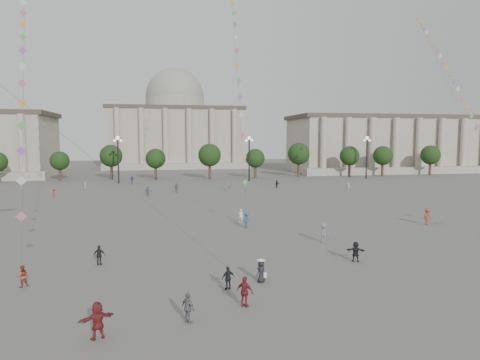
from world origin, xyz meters
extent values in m
plane|color=#54524F|center=(0.00, 0.00, 0.00)|extent=(360.00, 360.00, 0.00)
cube|color=#A09886|center=(75.00, 95.00, 8.00)|extent=(80.00, 22.00, 16.00)
cube|color=#483E34|center=(75.00, 95.00, 16.60)|extent=(81.60, 22.44, 1.20)
cube|color=#A09886|center=(75.00, 82.00, 1.00)|extent=(84.00, 4.00, 2.00)
cube|color=#A09886|center=(0.00, 130.00, 10.00)|extent=(46.00, 30.00, 20.00)
cube|color=#483E34|center=(0.00, 130.00, 20.60)|extent=(46.92, 30.60, 1.20)
cube|color=#A09886|center=(0.00, 113.00, 1.00)|extent=(48.30, 4.00, 2.00)
cylinder|color=#A09886|center=(0.00, 130.00, 22.50)|extent=(21.00, 21.00, 5.00)
sphere|color=gray|center=(0.00, 130.00, 25.00)|extent=(21.00, 21.00, 21.00)
cylinder|color=#3C2A1E|center=(-42.00, 78.00, 1.76)|extent=(0.70, 0.70, 3.52)
sphere|color=black|center=(-42.00, 78.00, 5.44)|extent=(5.12, 5.12, 5.12)
cylinder|color=#3C2A1E|center=(-30.00, 78.00, 1.76)|extent=(0.70, 0.70, 3.52)
sphere|color=black|center=(-30.00, 78.00, 5.44)|extent=(5.12, 5.12, 5.12)
cylinder|color=#3C2A1E|center=(-18.00, 78.00, 1.76)|extent=(0.70, 0.70, 3.52)
sphere|color=black|center=(-18.00, 78.00, 5.44)|extent=(5.12, 5.12, 5.12)
cylinder|color=#3C2A1E|center=(-6.00, 78.00, 1.76)|extent=(0.70, 0.70, 3.52)
sphere|color=black|center=(-6.00, 78.00, 5.44)|extent=(5.12, 5.12, 5.12)
cylinder|color=#3C2A1E|center=(6.00, 78.00, 1.76)|extent=(0.70, 0.70, 3.52)
sphere|color=black|center=(6.00, 78.00, 5.44)|extent=(5.12, 5.12, 5.12)
cylinder|color=#3C2A1E|center=(18.00, 78.00, 1.76)|extent=(0.70, 0.70, 3.52)
sphere|color=black|center=(18.00, 78.00, 5.44)|extent=(5.12, 5.12, 5.12)
cylinder|color=#3C2A1E|center=(30.00, 78.00, 1.76)|extent=(0.70, 0.70, 3.52)
sphere|color=black|center=(30.00, 78.00, 5.44)|extent=(5.12, 5.12, 5.12)
cylinder|color=#3C2A1E|center=(42.00, 78.00, 1.76)|extent=(0.70, 0.70, 3.52)
sphere|color=black|center=(42.00, 78.00, 5.44)|extent=(5.12, 5.12, 5.12)
cylinder|color=#3C2A1E|center=(54.00, 78.00, 1.76)|extent=(0.70, 0.70, 3.52)
sphere|color=black|center=(54.00, 78.00, 5.44)|extent=(5.12, 5.12, 5.12)
cylinder|color=#3C2A1E|center=(66.00, 78.00, 1.76)|extent=(0.70, 0.70, 3.52)
sphere|color=black|center=(66.00, 78.00, 5.44)|extent=(5.12, 5.12, 5.12)
cylinder|color=#262628|center=(-15.00, 70.00, 5.00)|extent=(0.36, 0.36, 10.00)
sphere|color=#FFE5B2|center=(-15.00, 70.00, 10.20)|extent=(0.90, 0.90, 0.90)
sphere|color=#FFE5B2|center=(-15.70, 70.00, 9.60)|extent=(0.60, 0.60, 0.60)
sphere|color=#FFE5B2|center=(-14.30, 70.00, 9.60)|extent=(0.60, 0.60, 0.60)
cylinder|color=#262628|center=(15.00, 70.00, 5.00)|extent=(0.36, 0.36, 10.00)
sphere|color=#FFE5B2|center=(15.00, 70.00, 10.20)|extent=(0.90, 0.90, 0.90)
sphere|color=#FFE5B2|center=(14.30, 70.00, 9.60)|extent=(0.60, 0.60, 0.60)
sphere|color=#FFE5B2|center=(15.70, 70.00, 9.60)|extent=(0.60, 0.60, 0.60)
cylinder|color=#262628|center=(45.00, 70.00, 5.00)|extent=(0.36, 0.36, 10.00)
sphere|color=#FFE5B2|center=(45.00, 70.00, 10.20)|extent=(0.90, 0.90, 0.90)
sphere|color=#FFE5B2|center=(44.30, 70.00, 9.60)|extent=(0.60, 0.60, 0.60)
sphere|color=#FFE5B2|center=(45.70, 70.00, 9.60)|extent=(0.60, 0.60, 0.60)
imported|color=#395481|center=(-12.00, 68.00, 0.95)|extent=(1.20, 0.93, 1.90)
imported|color=black|center=(9.61, 2.48, 0.83)|extent=(1.62, 1.04, 1.67)
imported|color=#AFAFAA|center=(7.46, 53.15, 0.89)|extent=(1.24, 1.71, 1.78)
imported|color=slate|center=(9.42, 8.92, 0.95)|extent=(1.40, 1.10, 1.91)
imported|color=silver|center=(28.73, 45.20, 0.88)|extent=(1.52, 1.53, 1.76)
imported|color=brown|center=(24.53, 14.91, 0.96)|extent=(1.40, 1.04, 1.92)
imported|color=black|center=(17.52, 54.56, 0.78)|extent=(1.42, 1.26, 1.56)
imported|color=#B0B0AB|center=(-19.96, 56.03, 0.90)|extent=(0.63, 0.76, 1.79)
imported|color=slate|center=(-8.00, 46.70, 0.81)|extent=(1.58, 1.00, 1.62)
imported|color=silver|center=(3.50, 20.13, 0.83)|extent=(0.73, 0.64, 1.67)
imported|color=slate|center=(-2.90, 50.81, 0.90)|extent=(1.14, 0.73, 1.81)
imported|color=brown|center=(-23.54, 47.21, 0.82)|extent=(1.09, 1.21, 1.63)
imported|color=maroon|center=(-1.05, -5.06, 0.91)|extent=(1.10, 1.03, 1.82)
imported|color=black|center=(-10.67, 5.35, 0.79)|extent=(0.97, 0.52, 1.58)
imported|color=maroon|center=(-9.04, -7.69, 0.94)|extent=(1.83, 1.21, 1.89)
imported|color=slate|center=(-4.50, -6.69, 0.84)|extent=(0.90, 1.04, 1.68)
imported|color=black|center=(-1.56, -2.00, 0.78)|extent=(0.99, 0.65, 1.57)
imported|color=#963A29|center=(-15.07, 1.06, 0.74)|extent=(0.89, 0.82, 1.49)
imported|color=#30506C|center=(3.57, 17.03, 0.90)|extent=(1.32, 1.28, 1.81)
imported|color=black|center=(0.91, -1.00, 0.78)|extent=(0.91, 0.87, 1.56)
cone|color=white|center=(0.91, -1.00, 1.62)|extent=(0.52, 0.52, 0.14)
cylinder|color=white|center=(0.91, -1.00, 1.56)|extent=(0.60, 0.60, 0.02)
cube|color=white|center=(1.16, -1.15, 0.55)|extent=(0.22, 0.10, 0.35)
cylinder|color=#3F3F3F|center=(-9.82, -2.48, 8.76)|extent=(0.02, 0.02, 23.22)
cylinder|color=#3F3F3F|center=(-20.91, 25.16, 22.60)|extent=(0.02, 0.02, 65.12)
cube|color=#CA6B83|center=(-15.58, 3.16, 4.44)|extent=(0.76, 0.25, 0.76)
cube|color=silver|center=(-16.09, 5.25, 6.79)|extent=(0.76, 0.25, 0.76)
cube|color=#9D5CB9|center=(-16.59, 7.35, 8.97)|extent=(0.76, 0.25, 0.76)
cube|color=#57BD58|center=(-17.10, 9.44, 11.04)|extent=(0.76, 0.25, 0.76)
cube|color=gold|center=(-17.61, 11.54, 13.03)|extent=(0.76, 0.25, 0.76)
cube|color=#CA6B83|center=(-18.12, 13.64, 14.97)|extent=(0.76, 0.25, 0.76)
cube|color=silver|center=(-18.62, 15.73, 16.85)|extent=(0.76, 0.25, 0.76)
cube|color=#9D5CB9|center=(-19.13, 17.83, 18.70)|extent=(0.76, 0.25, 0.76)
cube|color=#57BD58|center=(-19.64, 19.92, 20.51)|extent=(0.76, 0.25, 0.76)
cube|color=gold|center=(-20.15, 22.02, 22.29)|extent=(0.76, 0.25, 0.76)
cube|color=#CA6B83|center=(-20.65, 24.11, 24.04)|extent=(0.76, 0.25, 0.76)
cube|color=silver|center=(-21.16, 26.21, 25.78)|extent=(0.76, 0.25, 0.76)
cylinder|color=#3F3F3F|center=(5.45, 36.84, 28.44)|extent=(0.02, 0.02, 66.99)
cube|color=#57BD58|center=(3.72, 18.61, 4.99)|extent=(0.76, 0.25, 0.76)
cube|color=gold|center=(3.87, 20.20, 7.79)|extent=(0.76, 0.25, 0.76)
cube|color=#CA6B83|center=(4.02, 21.78, 10.39)|extent=(0.76, 0.25, 0.76)
cube|color=silver|center=(4.17, 23.37, 12.85)|extent=(0.76, 0.25, 0.76)
cube|color=#9D5CB9|center=(4.32, 24.95, 15.22)|extent=(0.76, 0.25, 0.76)
cube|color=#57BD58|center=(4.47, 26.54, 17.52)|extent=(0.76, 0.25, 0.76)
cube|color=gold|center=(4.62, 28.12, 19.76)|extent=(0.76, 0.25, 0.76)
cube|color=#CA6B83|center=(4.77, 29.71, 21.95)|extent=(0.76, 0.25, 0.76)
cube|color=silver|center=(4.92, 31.29, 24.11)|extent=(0.76, 0.25, 0.76)
cube|color=#9D5CB9|center=(5.07, 32.88, 26.22)|extent=(0.76, 0.25, 0.76)
cube|color=#57BD58|center=(5.23, 34.47, 28.31)|extent=(0.76, 0.25, 0.76)
cube|color=gold|center=(5.38, 36.05, 30.37)|extent=(0.76, 0.25, 0.76)
cylinder|color=#3F3F3F|center=(35.91, 27.44, 17.52)|extent=(0.02, 0.02, 57.00)
cube|color=#9D5CB9|center=(31.64, 16.45, 11.36)|extent=(0.76, 0.25, 0.76)
cube|color=#57BD58|center=(32.35, 18.28, 12.74)|extent=(0.76, 0.25, 0.76)
cube|color=gold|center=(33.06, 20.11, 14.09)|extent=(0.76, 0.25, 0.76)
cube|color=#CA6B83|center=(33.77, 21.94, 15.42)|extent=(0.76, 0.25, 0.76)
cube|color=silver|center=(34.49, 23.78, 16.72)|extent=(0.76, 0.25, 0.76)
cube|color=#9D5CB9|center=(35.20, 25.61, 18.00)|extent=(0.76, 0.25, 0.76)
cube|color=#57BD58|center=(35.91, 27.44, 19.27)|extent=(0.76, 0.25, 0.76)
cube|color=gold|center=(36.62, 29.27, 20.52)|extent=(0.76, 0.25, 0.76)
cube|color=#CA6B83|center=(37.33, 31.10, 21.76)|extent=(0.76, 0.25, 0.76)
cube|color=silver|center=(38.04, 32.93, 22.98)|extent=(0.76, 0.25, 0.76)
cube|color=#9D5CB9|center=(38.76, 34.76, 24.19)|extent=(0.76, 0.25, 0.76)
cube|color=#57BD58|center=(39.47, 36.59, 25.39)|extent=(0.76, 0.25, 0.76)
cube|color=gold|center=(40.18, 38.42, 26.58)|extent=(0.76, 0.25, 0.76)
cube|color=#CA6B83|center=(40.89, 40.26, 27.76)|extent=(0.76, 0.25, 0.76)
cube|color=silver|center=(41.60, 42.09, 28.93)|extent=(0.76, 0.25, 0.76)
cube|color=#9D5CB9|center=(42.31, 43.92, 30.09)|extent=(0.76, 0.25, 0.76)
cube|color=#57BD58|center=(43.02, 45.75, 31.25)|extent=(0.76, 0.25, 0.76)
cube|color=gold|center=(43.74, 47.58, 32.39)|extent=(0.76, 0.25, 0.76)
cube|color=#CA6B83|center=(44.45, 49.41, 33.53)|extent=(0.76, 0.25, 0.76)
camera|label=1|loc=(-5.86, -29.07, 9.89)|focal=32.00mm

